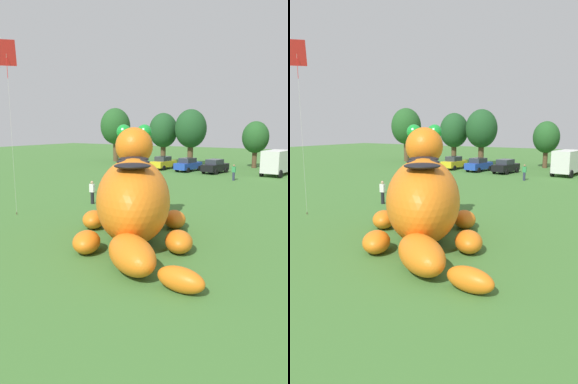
# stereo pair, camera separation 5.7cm
# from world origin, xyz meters

# --- Properties ---
(ground_plane) EXTENTS (160.00, 160.00, 0.00)m
(ground_plane) POSITION_xyz_m (0.00, 0.00, 0.00)
(ground_plane) COLOR #427533
(giant_inflatable_creature) EXTENTS (9.65, 9.34, 5.77)m
(giant_inflatable_creature) POSITION_xyz_m (-0.23, -0.24, 2.11)
(giant_inflatable_creature) COLOR orange
(giant_inflatable_creature) RESTS_ON ground
(car_yellow) EXTENTS (2.13, 4.19, 1.72)m
(car_yellow) POSITION_xyz_m (-13.92, 27.38, 0.86)
(car_yellow) COLOR yellow
(car_yellow) RESTS_ON ground
(car_blue) EXTENTS (2.40, 4.31, 1.72)m
(car_blue) POSITION_xyz_m (-10.06, 26.93, 0.86)
(car_blue) COLOR #2347B7
(car_blue) RESTS_ON ground
(car_black) EXTENTS (2.39, 4.31, 1.72)m
(car_black) POSITION_xyz_m (-6.42, 26.97, 0.86)
(car_black) COLOR black
(car_black) RESTS_ON ground
(box_truck) EXTENTS (2.96, 6.59, 2.95)m
(box_truck) POSITION_xyz_m (0.55, 29.14, 1.60)
(box_truck) COLOR #B2231E
(box_truck) RESTS_ON ground
(tree_far_left) EXTENTS (4.88, 4.88, 8.65)m
(tree_far_left) POSITION_xyz_m (-26.11, 33.03, 5.66)
(tree_far_left) COLOR brown
(tree_far_left) RESTS_ON ground
(tree_left) EXTENTS (4.35, 4.35, 7.73)m
(tree_left) POSITION_xyz_m (-17.62, 33.90, 5.06)
(tree_left) COLOR brown
(tree_left) RESTS_ON ground
(tree_mid_left) EXTENTS (4.59, 4.59, 8.15)m
(tree_mid_left) POSITION_xyz_m (-12.72, 33.26, 5.33)
(tree_mid_left) COLOR brown
(tree_mid_left) RESTS_ON ground
(tree_centre_left) EXTENTS (3.61, 3.61, 6.41)m
(tree_centre_left) POSITION_xyz_m (-3.94, 35.39, 4.19)
(tree_centre_left) COLOR brown
(tree_centre_left) RESTS_ON ground
(spectator_near_inflatable) EXTENTS (0.38, 0.26, 1.71)m
(spectator_near_inflatable) POSITION_xyz_m (-2.48, 22.19, 0.85)
(spectator_near_inflatable) COLOR #2D334C
(spectator_near_inflatable) RESTS_ON ground
(spectator_mid_field) EXTENTS (0.38, 0.26, 1.71)m
(spectator_mid_field) POSITION_xyz_m (-10.97, 15.74, 0.85)
(spectator_mid_field) COLOR #726656
(spectator_mid_field) RESTS_ON ground
(spectator_by_cars) EXTENTS (0.38, 0.26, 1.71)m
(spectator_by_cars) POSITION_xyz_m (-6.05, 12.16, 0.85)
(spectator_by_cars) COLOR black
(spectator_by_cars) RESTS_ON ground
(spectator_wandering) EXTENTS (0.38, 0.26, 1.71)m
(spectator_wandering) POSITION_xyz_m (-7.55, 5.16, 0.85)
(spectator_wandering) COLOR black
(spectator_wandering) RESTS_ON ground
(spectator_far_side) EXTENTS (0.38, 0.26, 1.71)m
(spectator_far_side) POSITION_xyz_m (-2.75, 4.52, 0.85)
(spectator_far_side) COLOR black
(spectator_far_side) RESTS_ON ground
(tethered_flying_kite) EXTENTS (1.13, 1.13, 10.75)m
(tethered_flying_kite) POSITION_xyz_m (-9.59, -0.02, 9.83)
(tethered_flying_kite) COLOR brown
(tethered_flying_kite) RESTS_ON ground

